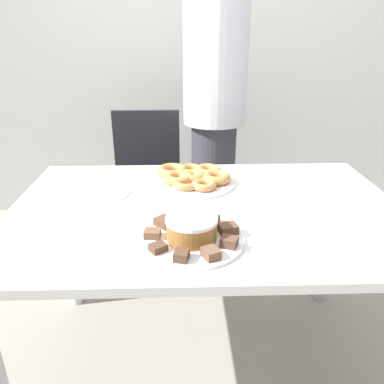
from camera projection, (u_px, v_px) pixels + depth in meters
name	position (u px, v px, depth m)	size (l,w,h in m)	color
ground_plane	(204.00, 359.00, 1.65)	(12.00, 12.00, 0.00)	gray
wall_back	(192.00, 36.00, 2.57)	(8.00, 0.05, 2.60)	silver
table	(206.00, 229.00, 1.39)	(1.42, 0.93, 0.75)	silver
person_standing	(214.00, 112.00, 2.09)	(0.34, 0.34, 1.73)	#383842
office_chair_left	(147.00, 194.00, 2.23)	(0.44, 0.44, 0.91)	black
plate_cake	(191.00, 239.00, 1.13)	(0.32, 0.32, 0.01)	white
plate_donuts	(192.00, 182.00, 1.57)	(0.36, 0.36, 0.01)	white
frosted_cake	(191.00, 228.00, 1.12)	(0.16, 0.16, 0.07)	#9E662D
lamington_0	(165.00, 222.00, 1.20)	(0.08, 0.08, 0.02)	brown
lamington_1	(152.00, 233.00, 1.13)	(0.05, 0.05, 0.02)	brown
lamington_2	(158.00, 247.00, 1.06)	(0.06, 0.06, 0.02)	#513828
lamington_3	(182.00, 255.00, 1.02)	(0.05, 0.05, 0.03)	#513828
lamington_4	(211.00, 253.00, 1.03)	(0.06, 0.06, 0.03)	brown
lamington_5	(229.00, 242.00, 1.08)	(0.06, 0.06, 0.03)	brown
lamington_6	(228.00, 229.00, 1.16)	(0.07, 0.06, 0.03)	brown
lamington_7	(211.00, 219.00, 1.22)	(0.06, 0.06, 0.02)	brown
lamington_8	(187.00, 217.00, 1.24)	(0.05, 0.06, 0.02)	#513828
donut_0	(192.00, 176.00, 1.56)	(0.11, 0.11, 0.04)	#D18E4C
donut_1	(187.00, 183.00, 1.50)	(0.12, 0.12, 0.03)	#C68447
donut_2	(204.00, 185.00, 1.48)	(0.10, 0.10, 0.03)	#C68447
donut_3	(216.00, 178.00, 1.55)	(0.12, 0.12, 0.04)	#C68447
donut_4	(208.00, 171.00, 1.63)	(0.12, 0.12, 0.04)	#D18E4C
donut_5	(190.00, 170.00, 1.65)	(0.11, 0.11, 0.03)	#C68447
donut_6	(172.00, 171.00, 1.62)	(0.13, 0.13, 0.04)	#C68447
donut_7	(178.00, 178.00, 1.54)	(0.12, 0.12, 0.04)	#C68447
napkin	(114.00, 193.00, 1.47)	(0.15, 0.14, 0.01)	white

